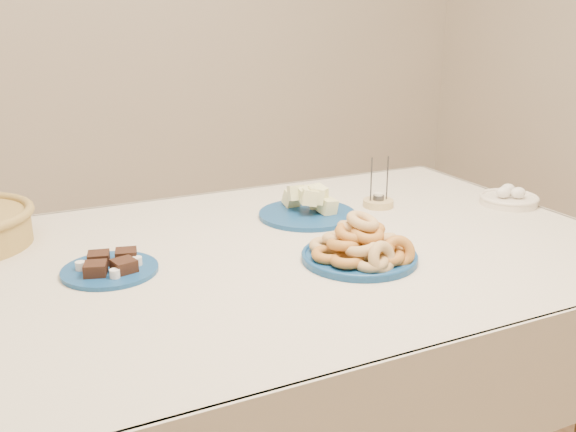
# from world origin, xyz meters

# --- Properties ---
(dining_table) EXTENTS (1.71, 1.11, 0.75)m
(dining_table) POSITION_xyz_m (0.00, 0.00, 0.64)
(dining_table) COLOR brown
(dining_table) RESTS_ON ground
(donut_platter) EXTENTS (0.31, 0.31, 0.12)m
(donut_platter) POSITION_xyz_m (0.14, -0.15, 0.78)
(donut_platter) COLOR navy
(donut_platter) RESTS_ON dining_table
(melon_plate) EXTENTS (0.27, 0.27, 0.09)m
(melon_plate) POSITION_xyz_m (0.19, 0.20, 0.78)
(melon_plate) COLOR navy
(melon_plate) RESTS_ON dining_table
(brownie_plate) EXTENTS (0.22, 0.22, 0.04)m
(brownie_plate) POSITION_xyz_m (-0.40, 0.03, 0.76)
(brownie_plate) COLOR navy
(brownie_plate) RESTS_ON dining_table
(candle_holder) EXTENTS (0.10, 0.10, 0.15)m
(candle_holder) POSITION_xyz_m (0.42, 0.19, 0.76)
(candle_holder) COLOR tan
(candle_holder) RESTS_ON dining_table
(egg_bowl) EXTENTS (0.22, 0.22, 0.06)m
(egg_bowl) POSITION_xyz_m (0.78, 0.04, 0.77)
(egg_bowl) COLOR beige
(egg_bowl) RESTS_ON dining_table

